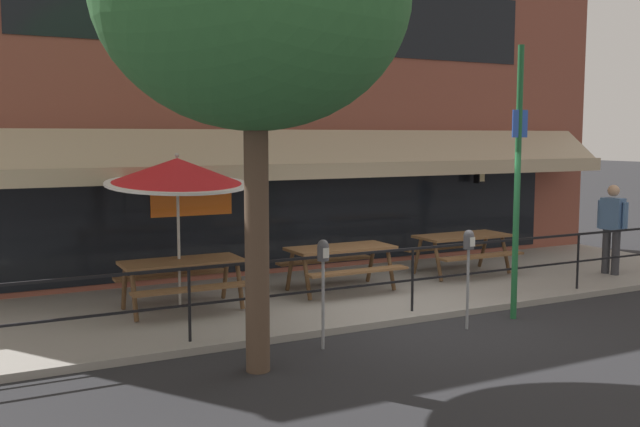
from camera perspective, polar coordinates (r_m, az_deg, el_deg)
ground_plane at (r=10.71m, az=8.29°, el=-8.59°), size 120.00×120.00×0.00m
patio_deck at (r=12.33m, az=2.82°, el=-6.33°), size 15.00×4.00×0.10m
restaurant_building at (r=14.02m, az=-1.76°, el=9.63°), size 15.00×1.60×7.17m
patio_railing at (r=10.78m, az=7.42°, el=-4.13°), size 13.84×0.04×0.97m
picnic_table_left at (r=10.97m, az=-10.97°, el=-4.51°), size 1.80×1.42×0.76m
picnic_table_centre at (r=12.08m, az=1.67°, el=-3.41°), size 1.80×1.42×0.76m
picnic_table_right at (r=13.81m, az=11.30°, el=-2.32°), size 1.80×1.42×0.76m
patio_umbrella_left at (r=10.94m, az=-11.35°, el=3.24°), size 2.14×2.14×2.38m
pedestrian_walking at (r=14.62m, az=22.33°, el=-0.81°), size 0.29×0.61×1.71m
parking_meter_near at (r=9.06m, az=0.25°, el=-3.81°), size 0.15×0.16×1.42m
parking_meter_far at (r=10.21m, az=11.81°, el=-2.80°), size 0.15×0.16×1.42m
street_sign_pole at (r=10.87m, az=15.51°, el=2.56°), size 0.28×0.09×4.04m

